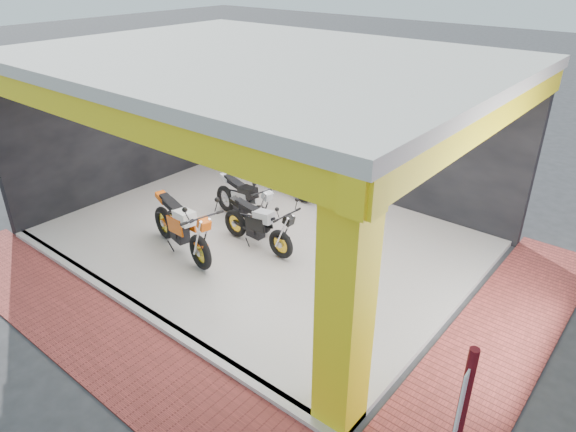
% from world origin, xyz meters
% --- Properties ---
extents(ground, '(80.00, 80.00, 0.00)m').
position_xyz_m(ground, '(0.00, 0.00, 0.00)').
color(ground, '#2D2D30').
rests_on(ground, ground).
extents(showroom_floor, '(8.00, 6.00, 0.10)m').
position_xyz_m(showroom_floor, '(0.00, 2.00, 0.05)').
color(showroom_floor, silver).
rests_on(showroom_floor, ground).
extents(showroom_ceiling, '(8.40, 6.40, 0.20)m').
position_xyz_m(showroom_ceiling, '(0.00, 2.00, 3.60)').
color(showroom_ceiling, beige).
rests_on(showroom_ceiling, corner_column).
extents(back_wall, '(8.20, 0.20, 3.50)m').
position_xyz_m(back_wall, '(0.00, 5.10, 1.75)').
color(back_wall, black).
rests_on(back_wall, ground).
extents(left_wall, '(0.20, 6.20, 3.50)m').
position_xyz_m(left_wall, '(-4.10, 2.00, 1.75)').
color(left_wall, black).
rests_on(left_wall, ground).
extents(corner_column, '(0.50, 0.50, 3.50)m').
position_xyz_m(corner_column, '(3.75, -0.75, 1.75)').
color(corner_column, yellow).
rests_on(corner_column, ground).
extents(header_beam_front, '(8.40, 0.30, 0.40)m').
position_xyz_m(header_beam_front, '(0.00, -1.00, 3.30)').
color(header_beam_front, yellow).
rests_on(header_beam_front, corner_column).
extents(header_beam_right, '(0.30, 6.40, 0.40)m').
position_xyz_m(header_beam_right, '(4.00, 2.00, 3.30)').
color(header_beam_right, yellow).
rests_on(header_beam_right, corner_column).
extents(floor_kerb, '(8.00, 0.20, 0.10)m').
position_xyz_m(floor_kerb, '(0.00, -1.02, 0.05)').
color(floor_kerb, silver).
rests_on(floor_kerb, ground).
extents(paver_front, '(9.00, 1.40, 0.03)m').
position_xyz_m(paver_front, '(0.00, -1.80, 0.01)').
color(paver_front, '#9D3833').
rests_on(paver_front, ground).
extents(paver_right, '(1.40, 7.00, 0.03)m').
position_xyz_m(paver_right, '(4.80, 2.00, 0.01)').
color(paver_right, '#9D3833').
rests_on(paver_right, ground).
extents(moto_hero, '(2.35, 1.29, 1.36)m').
position_xyz_m(moto_hero, '(-0.04, 0.40, 0.78)').
color(moto_hero, '#D84F09').
rests_on(moto_hero, showroom_floor).
extents(moto_row_a, '(1.94, 0.79, 1.17)m').
position_xyz_m(moto_row_a, '(0.84, 1.60, 0.68)').
color(moto_row_a, black).
rests_on(moto_row_a, showroom_floor).
extents(moto_row_b, '(2.09, 1.08, 1.22)m').
position_xyz_m(moto_row_b, '(-0.09, 2.10, 0.71)').
color(moto_row_b, '#9FA2A6').
rests_on(moto_row_b, showroom_floor).
extents(moto_row_c, '(2.51, 1.23, 1.47)m').
position_xyz_m(moto_row_c, '(-0.36, 3.79, 0.83)').
color(moto_row_c, black).
rests_on(moto_row_c, showroom_floor).
extents(moto_row_d, '(2.13, 1.23, 1.23)m').
position_xyz_m(moto_row_d, '(-1.44, 4.50, 0.71)').
color(moto_row_d, '#AD1213').
rests_on(moto_row_d, showroom_floor).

